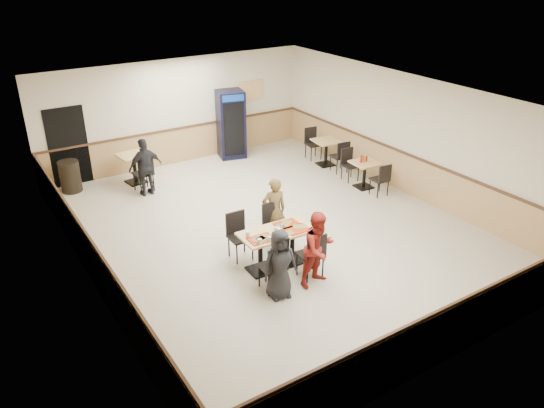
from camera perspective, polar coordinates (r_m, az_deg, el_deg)
ground at (r=11.94m, az=0.02°, el=-2.68°), size 10.00×10.00×0.00m
room_shell at (r=14.53m, az=0.51°, el=5.16°), size 10.00×10.00×10.00m
main_table at (r=10.34m, az=0.50°, el=-4.21°), size 1.48×0.78×0.78m
main_chairs at (r=10.33m, az=0.25°, el=-4.40°), size 1.35×1.75×0.99m
diner_woman_left at (r=9.41m, az=0.85°, el=-6.50°), size 0.71×0.53×1.33m
diner_woman_right at (r=9.77m, az=5.05°, el=-4.81°), size 0.78×0.65×1.46m
diner_man_opposite at (r=11.12m, az=0.21°, el=-0.70°), size 0.60×0.46×1.46m
lone_diner at (r=13.70m, az=-13.44°, el=3.88°), size 0.90×0.42×1.49m
tabletop_clutter at (r=10.14m, az=0.67°, el=-3.00°), size 1.29×0.64×0.12m
side_table_near at (r=14.04m, az=9.93°, el=3.54°), size 0.70×0.70×0.71m
side_table_near_chair_south at (r=13.68m, az=11.49°, el=2.69°), size 0.44×0.44×0.89m
side_table_near_chair_north at (r=14.44m, az=8.44°, el=4.19°), size 0.44×0.44×0.89m
side_table_far at (r=15.41m, az=5.84°, el=5.94°), size 0.78×0.78×0.75m
side_table_far_chair_south at (r=14.99m, az=7.25°, el=5.19°), size 0.49×0.49×0.95m
side_table_far_chair_north at (r=15.87m, az=4.50°, el=6.49°), size 0.49×0.49×0.95m
condiment_caddy at (r=13.94m, az=9.80°, el=4.82°), size 0.23×0.06×0.20m
back_table at (r=14.58m, az=-14.60°, el=4.19°), size 0.84×0.84×0.80m
back_table_chair_lone at (r=14.02m, az=-13.72°, el=3.31°), size 0.53×0.53×1.01m
pepsi_cooler at (r=15.92m, az=-4.45°, el=8.56°), size 0.91×0.91×2.00m
trash_bin at (r=14.59m, az=-20.89°, el=2.79°), size 0.52×0.52×0.82m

